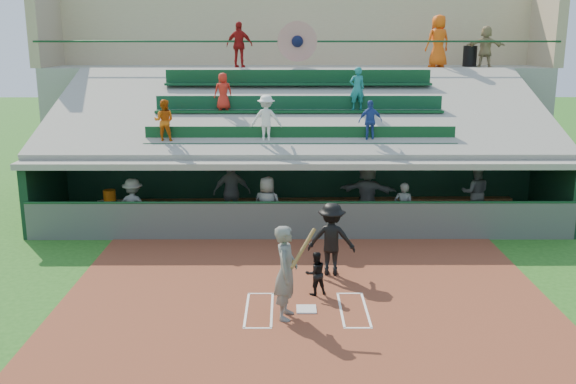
{
  "coord_description": "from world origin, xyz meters",
  "views": [
    {
      "loc": [
        -0.45,
        -12.9,
        5.8
      ],
      "look_at": [
        -0.39,
        3.5,
        1.8
      ],
      "focal_mm": 40.0,
      "sensor_mm": 36.0,
      "label": 1
    }
  ],
  "objects_px": {
    "water_cooler": "(110,196)",
    "white_table": "(110,213)",
    "home_plate": "(306,309)",
    "catcher": "(316,273)",
    "trash_bin": "(470,56)",
    "batter_at_plate": "(286,272)"
  },
  "relations": [
    {
      "from": "home_plate",
      "to": "catcher",
      "type": "height_order",
      "value": "catcher"
    },
    {
      "from": "home_plate",
      "to": "water_cooler",
      "type": "relative_size",
      "value": 1.12
    },
    {
      "from": "batter_at_plate",
      "to": "home_plate",
      "type": "bearing_deg",
      "value": 40.02
    },
    {
      "from": "batter_at_plate",
      "to": "trash_bin",
      "type": "height_order",
      "value": "trash_bin"
    },
    {
      "from": "home_plate",
      "to": "white_table",
      "type": "height_order",
      "value": "white_table"
    },
    {
      "from": "catcher",
      "to": "white_table",
      "type": "distance_m",
      "value": 8.4
    },
    {
      "from": "home_plate",
      "to": "white_table",
      "type": "bearing_deg",
      "value": 132.56
    },
    {
      "from": "home_plate",
      "to": "white_table",
      "type": "xyz_separation_m",
      "value": [
        -5.98,
        6.51,
        0.35
      ]
    },
    {
      "from": "water_cooler",
      "to": "white_table",
      "type": "bearing_deg",
      "value": -108.49
    },
    {
      "from": "water_cooler",
      "to": "trash_bin",
      "type": "relative_size",
      "value": 0.47
    },
    {
      "from": "catcher",
      "to": "batter_at_plate",
      "type": "bearing_deg",
      "value": 41.92
    },
    {
      "from": "batter_at_plate",
      "to": "trash_bin",
      "type": "relative_size",
      "value": 2.45
    },
    {
      "from": "white_table",
      "to": "batter_at_plate",
      "type": "bearing_deg",
      "value": -55.8
    },
    {
      "from": "trash_bin",
      "to": "batter_at_plate",
      "type": "bearing_deg",
      "value": -118.33
    },
    {
      "from": "batter_at_plate",
      "to": "water_cooler",
      "type": "bearing_deg",
      "value": 128.55
    },
    {
      "from": "catcher",
      "to": "trash_bin",
      "type": "xyz_separation_m",
      "value": [
        6.73,
        12.49,
        4.48
      ]
    },
    {
      "from": "catcher",
      "to": "white_table",
      "type": "bearing_deg",
      "value": -61.83
    },
    {
      "from": "catcher",
      "to": "white_table",
      "type": "xyz_separation_m",
      "value": [
        -6.22,
        5.65,
        -0.14
      ]
    },
    {
      "from": "home_plate",
      "to": "water_cooler",
      "type": "distance_m",
      "value": 8.92
    },
    {
      "from": "trash_bin",
      "to": "home_plate",
      "type": "bearing_deg",
      "value": -117.53
    },
    {
      "from": "home_plate",
      "to": "trash_bin",
      "type": "distance_m",
      "value": 15.86
    },
    {
      "from": "home_plate",
      "to": "batter_at_plate",
      "type": "xyz_separation_m",
      "value": [
        -0.44,
        -0.37,
        1.0
      ]
    }
  ]
}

